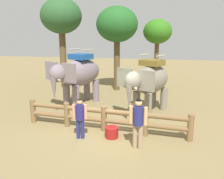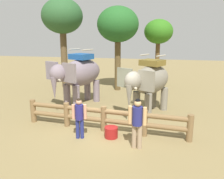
% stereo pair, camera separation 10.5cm
% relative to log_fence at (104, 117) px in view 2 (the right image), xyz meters
% --- Properties ---
extents(ground_plane, '(60.00, 60.00, 0.00)m').
position_rel_log_fence_xyz_m(ground_plane, '(0.00, 0.00, -0.61)').
color(ground_plane, olive).
extents(log_fence, '(7.01, 0.76, 1.05)m').
position_rel_log_fence_xyz_m(log_fence, '(0.00, 0.00, 0.00)').
color(log_fence, brown).
rests_on(log_fence, ground).
extents(elephant_near_left, '(2.72, 3.74, 3.15)m').
position_rel_log_fence_xyz_m(elephant_near_left, '(-2.28, 3.25, 1.16)').
color(elephant_near_left, slate).
rests_on(elephant_near_left, ground).
extents(elephant_center, '(2.73, 3.48, 2.97)m').
position_rel_log_fence_xyz_m(elephant_center, '(1.65, 2.59, 1.06)').
color(elephant_center, gray).
rests_on(elephant_center, ground).
extents(tourist_woman_in_black, '(0.56, 0.37, 1.60)m').
position_rel_log_fence_xyz_m(tourist_woman_in_black, '(-0.71, -0.90, 0.32)').
color(tourist_woman_in_black, navy).
rests_on(tourist_woman_in_black, ground).
extents(tourist_man_in_blue, '(0.64, 0.38, 1.81)m').
position_rel_log_fence_xyz_m(tourist_man_in_blue, '(1.53, -1.23, 0.44)').
color(tourist_man_in_blue, tan).
rests_on(tourist_man_in_blue, ground).
extents(tree_far_left, '(2.86, 2.86, 5.82)m').
position_rel_log_fence_xyz_m(tree_far_left, '(-0.91, 7.37, 3.91)').
color(tree_far_left, brown).
rests_on(tree_far_left, ground).
extents(tree_back_center, '(2.07, 2.07, 5.02)m').
position_rel_log_fence_xyz_m(tree_back_center, '(1.81, 8.88, 3.42)').
color(tree_back_center, brown).
rests_on(tree_back_center, ground).
extents(tree_far_right, '(2.98, 2.98, 6.50)m').
position_rel_log_fence_xyz_m(tree_far_right, '(-5.07, 7.57, 4.50)').
color(tree_far_right, brown).
rests_on(tree_far_right, ground).
extents(feed_bucket, '(0.52, 0.52, 0.42)m').
position_rel_log_fence_xyz_m(feed_bucket, '(0.46, -0.58, -0.39)').
color(feed_bucket, maroon).
rests_on(feed_bucket, ground).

